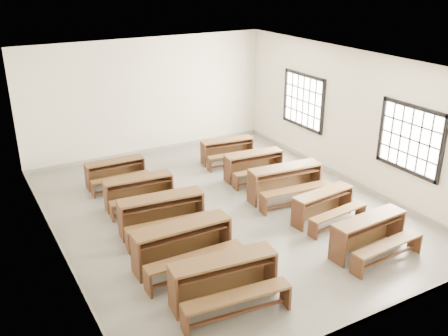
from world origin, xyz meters
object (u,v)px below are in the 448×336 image
desk_set_2 (162,212)px  desk_set_7 (286,180)px  desk_set_3 (139,190)px  desk_set_5 (370,233)px  desk_set_9 (228,149)px  desk_set_1 (183,243)px  desk_set_4 (116,171)px  desk_set_0 (225,278)px  desk_set_8 (254,164)px  desk_set_6 (324,204)px

desk_set_2 → desk_set_7: bearing=6.4°
desk_set_3 → desk_set_5: bearing=-48.1°
desk_set_2 → desk_set_9: desk_set_2 is taller
desk_set_1 → desk_set_2: bearing=83.8°
desk_set_4 → desk_set_7: bearing=-39.3°
desk_set_4 → desk_set_7: size_ratio=0.79×
desk_set_0 → desk_set_8: 4.99m
desk_set_2 → desk_set_8: 3.34m
desk_set_2 → desk_set_5: 3.99m
desk_set_1 → desk_set_9: size_ratio=1.19×
desk_set_9 → desk_set_8: bearing=-82.6°
desk_set_5 → desk_set_0: bearing=175.9°
desk_set_4 → desk_set_6: desk_set_6 is taller
desk_set_8 → desk_set_6: bearing=-84.3°
desk_set_2 → desk_set_5: size_ratio=1.09×
desk_set_1 → desk_set_7: size_ratio=0.99×
desk_set_2 → desk_set_5: desk_set_2 is taller
desk_set_4 → desk_set_9: desk_set_9 is taller
desk_set_8 → desk_set_9: desk_set_8 is taller
desk_set_9 → desk_set_2: bearing=-132.6°
desk_set_1 → desk_set_6: desk_set_1 is taller
desk_set_0 → desk_set_9: 6.04m
desk_set_0 → desk_set_6: desk_set_0 is taller
desk_set_6 → desk_set_5: bearing=-99.7°
desk_set_2 → desk_set_6: desk_set_2 is taller
desk_set_2 → desk_set_4: desk_set_2 is taller
desk_set_7 → desk_set_2: bearing=-174.0°
desk_set_5 → desk_set_6: (0.09, 1.39, -0.03)m
desk_set_9 → desk_set_4: bearing=-173.9°
desk_set_2 → desk_set_3: (0.01, 1.31, -0.05)m
desk_set_4 → desk_set_7: 4.08m
desk_set_8 → desk_set_0: bearing=-123.8°
desk_set_0 → desk_set_2: desk_set_0 is taller
desk_set_3 → desk_set_6: 4.00m
desk_set_3 → desk_set_9: (3.01, 1.33, -0.02)m
desk_set_1 → desk_set_4: 3.97m
desk_set_2 → desk_set_6: 3.34m
desk_set_6 → desk_set_9: size_ratio=1.01×
desk_set_8 → desk_set_9: bearing=95.4°
desk_set_2 → desk_set_3: bearing=95.3°
desk_set_2 → desk_set_6: (3.11, -1.22, -0.07)m
desk_set_4 → desk_set_6: size_ratio=0.94×
desk_set_7 → desk_set_9: (-0.02, 2.61, -0.08)m
desk_set_7 → desk_set_5: bearing=-85.2°
desk_set_0 → desk_set_8: size_ratio=1.17×
desk_set_4 → desk_set_5: size_ratio=0.88×
desk_set_8 → desk_set_1: bearing=-135.8°
desk_set_8 → desk_set_9: (-0.03, 1.28, -0.02)m
desk_set_0 → desk_set_8: (3.08, 3.93, -0.06)m
desk_set_6 → desk_set_8: 2.58m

